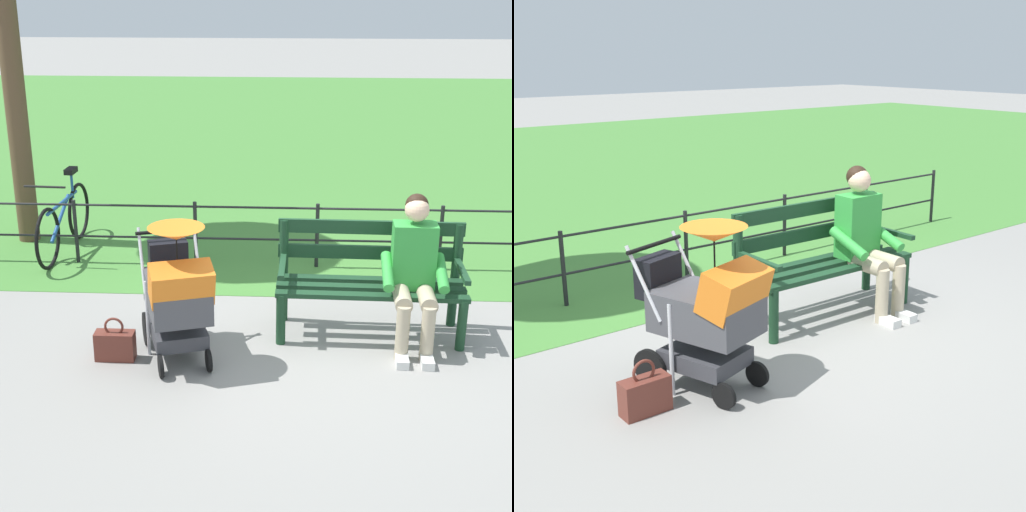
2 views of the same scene
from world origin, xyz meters
TOP-DOWN VIEW (x-y plane):
  - ground_plane at (0.00, 0.00)m, footprint 60.00×60.00m
  - grass_lawn at (0.00, -8.80)m, footprint 40.00×16.00m
  - park_bench at (-0.42, -0.12)m, footprint 1.61×0.64m
  - person_on_bench at (-0.76, 0.11)m, footprint 0.54×0.74m
  - stroller at (1.16, 0.49)m, footprint 0.74×0.99m
  - handbag at (1.67, 0.53)m, footprint 0.32×0.14m
  - park_fence at (-0.28, -1.63)m, footprint 7.74×0.04m
  - bicycle at (2.79, -1.95)m, footprint 0.44×1.66m

SIDE VIEW (x-z plane):
  - ground_plane at x=0.00m, z-range 0.00..0.00m
  - grass_lawn at x=0.00m, z-range 0.00..0.01m
  - handbag at x=1.67m, z-range -0.06..0.31m
  - bicycle at x=2.79m, z-range -0.08..0.81m
  - park_fence at x=-0.28m, z-range 0.07..0.77m
  - park_bench at x=-0.42m, z-range 0.05..1.01m
  - stroller at x=1.16m, z-range 0.02..1.17m
  - person_on_bench at x=-0.76m, z-range 0.04..1.31m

